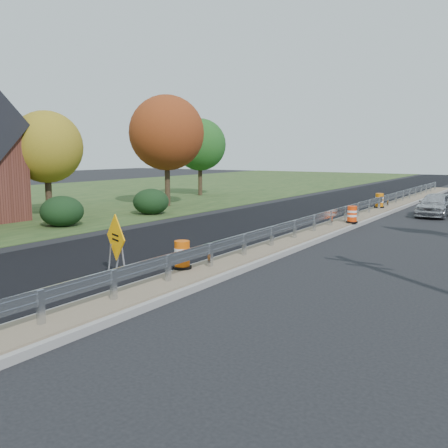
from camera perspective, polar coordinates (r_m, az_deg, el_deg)
The scene contains 15 objects.
ground at distance 18.42m, azimuth 5.48°, elevation -3.16°, with size 140.00×140.00×0.00m, color black.
grass_verge_near at distance 41.61m, azimuth -18.29°, elevation 2.85°, with size 30.00×120.00×0.03m, color #27421C.
milled_overlay at distance 29.19m, azimuth 6.79°, elevation 1.06°, with size 7.20×120.00×0.01m, color black.
median at distance 25.68m, azimuth 13.68°, elevation 0.13°, with size 1.60×55.00×0.23m.
guardrail at distance 26.54m, azimuth 14.44°, elevation 1.71°, with size 0.10×46.15×0.72m.
hedge_mid at distance 25.61m, azimuth -18.03°, elevation 1.40°, with size 2.09×2.09×1.52m, color black.
hedge_north at distance 29.41m, azimuth -8.34°, elevation 2.56°, with size 2.09×2.09×1.52m, color black.
tree_near_yellow at distance 29.43m, azimuth -19.64°, elevation 8.27°, with size 3.96×3.96×5.88m.
tree_near_red at distance 33.64m, azimuth -6.57°, elevation 10.29°, with size 4.95×4.95×7.35m.
tree_near_back at distance 41.81m, azimuth -2.76°, elevation 9.03°, with size 4.29×4.29×6.37m.
caution_sign at distance 14.84m, azimuth -12.18°, elevation -4.22°, with size 1.25×0.58×1.86m.
barrel_median_near at distance 14.70m, azimuth -4.81°, elevation -3.58°, with size 0.56×0.56×0.82m.
barrel_median_mid at distance 24.83m, azimuth 14.43°, elevation 1.03°, with size 0.56×0.56×0.82m.
barrel_median_far at distance 32.10m, azimuth 17.33°, elevation 2.55°, with size 0.60×0.60×0.88m.
car_silver at distance 30.71m, azimuth 23.01°, elevation 2.08°, with size 1.61×3.99×1.36m, color #B6B5BA.
Camera 1 is at (8.23, -16.07, 3.63)m, focal length 40.00 mm.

